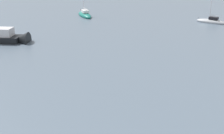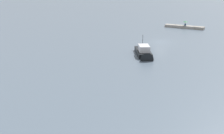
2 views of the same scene
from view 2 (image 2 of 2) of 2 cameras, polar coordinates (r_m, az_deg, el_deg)
ground_plane at (r=66.56m, az=9.43°, el=4.77°), size 500.00×500.00×0.00m
seawall_pier at (r=84.61m, az=13.69°, el=7.48°), size 10.66×1.88×0.70m
person_seated_blue_left at (r=84.24m, az=13.81°, el=7.85°), size 0.41×0.61×0.73m
umbrella_open_green at (r=84.26m, az=13.88°, el=8.44°), size 1.30×1.30×1.28m
motorboat_black_near at (r=54.40m, az=6.18°, el=2.52°), size 6.03×7.94×4.38m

